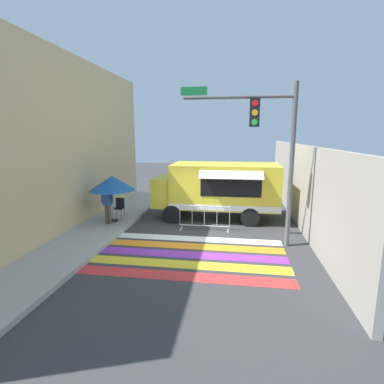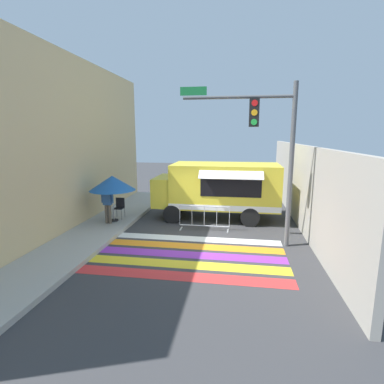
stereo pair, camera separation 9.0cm
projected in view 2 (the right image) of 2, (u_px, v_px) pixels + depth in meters
name	position (u px, v px, depth m)	size (l,w,h in m)	color
ground_plane	(193.00, 240.00, 11.15)	(60.00, 60.00, 0.00)	#38383A
sidewalk_left	(67.00, 231.00, 11.92)	(4.40, 16.00, 0.16)	#A8A59E
building_left_facade	(61.00, 145.00, 11.27)	(0.25, 16.00, 6.96)	#DBBC84
concrete_wall_right	(299.00, 184.00, 13.09)	(0.20, 16.00, 3.43)	#A39E93
crosswalk_painted	(187.00, 254.00, 9.75)	(6.40, 3.60, 0.01)	red
food_truck	(216.00, 187.00, 13.78)	(5.63, 2.85, 2.54)	yellow
traffic_signal_pole	(269.00, 138.00, 9.93)	(3.84, 0.29, 5.53)	#515456
patio_umbrella	(112.00, 183.00, 12.70)	(1.93, 1.93, 1.98)	black
folding_chair	(120.00, 206.00, 13.39)	(0.40, 0.40, 0.91)	#4C4C51
vendor_person	(107.00, 201.00, 12.49)	(0.53, 0.23, 1.72)	brown
barricade_front	(204.00, 218.00, 12.17)	(2.06, 0.44, 1.02)	#B7BABF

